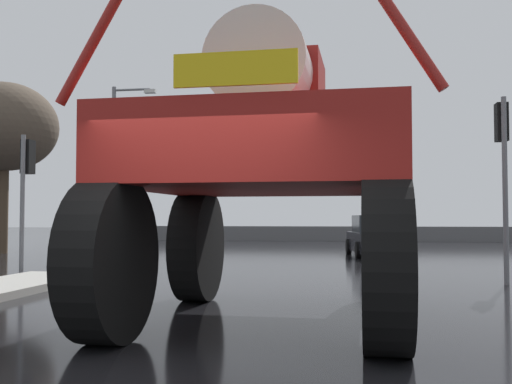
{
  "coord_description": "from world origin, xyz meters",
  "views": [
    {
      "loc": [
        1.57,
        -5.15,
        1.43
      ],
      "look_at": [
        -0.01,
        4.94,
        1.87
      ],
      "focal_mm": 42.09,
      "sensor_mm": 36.0,
      "label": 1
    }
  ],
  "objects_px": {
    "traffic_signal_near_left": "(26,174)",
    "streetlight_far_left": "(117,158)",
    "sedan_ahead": "(376,237)",
    "traffic_signal_far_left": "(199,189)",
    "oversize_sprayer": "(269,172)",
    "traffic_signal_near_right": "(503,148)",
    "bare_tree_left": "(5,127)"
  },
  "relations": [
    {
      "from": "oversize_sprayer",
      "to": "streetlight_far_left",
      "type": "height_order",
      "value": "streetlight_far_left"
    },
    {
      "from": "traffic_signal_far_left",
      "to": "streetlight_far_left",
      "type": "bearing_deg",
      "value": -136.71
    },
    {
      "from": "oversize_sprayer",
      "to": "sedan_ahead",
      "type": "relative_size",
      "value": 1.3
    },
    {
      "from": "bare_tree_left",
      "to": "traffic_signal_near_left",
      "type": "bearing_deg",
      "value": -55.43
    },
    {
      "from": "traffic_signal_near_left",
      "to": "streetlight_far_left",
      "type": "bearing_deg",
      "value": 101.26
    },
    {
      "from": "traffic_signal_near_left",
      "to": "streetlight_far_left",
      "type": "xyz_separation_m",
      "value": [
        -2.26,
        11.37,
        1.55
      ]
    },
    {
      "from": "traffic_signal_near_left",
      "to": "traffic_signal_near_right",
      "type": "distance_m",
      "value": 11.15
    },
    {
      "from": "sedan_ahead",
      "to": "traffic_signal_far_left",
      "type": "relative_size",
      "value": 1.11
    },
    {
      "from": "traffic_signal_near_left",
      "to": "traffic_signal_far_left",
      "type": "height_order",
      "value": "traffic_signal_far_left"
    },
    {
      "from": "traffic_signal_near_left",
      "to": "bare_tree_left",
      "type": "distance_m",
      "value": 10.75
    },
    {
      "from": "traffic_signal_far_left",
      "to": "bare_tree_left",
      "type": "bearing_deg",
      "value": -139.97
    },
    {
      "from": "traffic_signal_near_left",
      "to": "oversize_sprayer",
      "type": "bearing_deg",
      "value": -38.67
    },
    {
      "from": "traffic_signal_far_left",
      "to": "traffic_signal_near_left",
      "type": "bearing_deg",
      "value": -92.87
    },
    {
      "from": "oversize_sprayer",
      "to": "streetlight_far_left",
      "type": "distance_m",
      "value": 19.13
    },
    {
      "from": "traffic_signal_near_right",
      "to": "sedan_ahead",
      "type": "bearing_deg",
      "value": 104.39
    },
    {
      "from": "oversize_sprayer",
      "to": "traffic_signal_near_right",
      "type": "height_order",
      "value": "oversize_sprayer"
    },
    {
      "from": "traffic_signal_far_left",
      "to": "bare_tree_left",
      "type": "relative_size",
      "value": 0.56
    },
    {
      "from": "sedan_ahead",
      "to": "bare_tree_left",
      "type": "height_order",
      "value": "bare_tree_left"
    },
    {
      "from": "traffic_signal_near_left",
      "to": "streetlight_far_left",
      "type": "distance_m",
      "value": 11.7
    },
    {
      "from": "traffic_signal_near_left",
      "to": "streetlight_far_left",
      "type": "relative_size",
      "value": 0.48
    },
    {
      "from": "bare_tree_left",
      "to": "sedan_ahead",
      "type": "bearing_deg",
      "value": 1.87
    },
    {
      "from": "traffic_signal_near_right",
      "to": "streetlight_far_left",
      "type": "relative_size",
      "value": 0.56
    },
    {
      "from": "streetlight_far_left",
      "to": "oversize_sprayer",
      "type": "bearing_deg",
      "value": -61.76
    },
    {
      "from": "sedan_ahead",
      "to": "oversize_sprayer",
      "type": "bearing_deg",
      "value": 164.67
    },
    {
      "from": "sedan_ahead",
      "to": "bare_tree_left",
      "type": "relative_size",
      "value": 0.62
    },
    {
      "from": "oversize_sprayer",
      "to": "streetlight_far_left",
      "type": "relative_size",
      "value": 0.77
    },
    {
      "from": "traffic_signal_near_right",
      "to": "bare_tree_left",
      "type": "distance_m",
      "value": 19.23
    },
    {
      "from": "oversize_sprayer",
      "to": "bare_tree_left",
      "type": "xyz_separation_m",
      "value": [
        -12.67,
        13.99,
        3.02
      ]
    },
    {
      "from": "sedan_ahead",
      "to": "streetlight_far_left",
      "type": "height_order",
      "value": "streetlight_far_left"
    },
    {
      "from": "bare_tree_left",
      "to": "streetlight_far_left",
      "type": "bearing_deg",
      "value": 37.13
    },
    {
      "from": "sedan_ahead",
      "to": "streetlight_far_left",
      "type": "relative_size",
      "value": 0.59
    },
    {
      "from": "sedan_ahead",
      "to": "traffic_signal_near_right",
      "type": "xyz_separation_m",
      "value": [
        2.33,
        -9.09,
        2.23
      ]
    }
  ]
}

